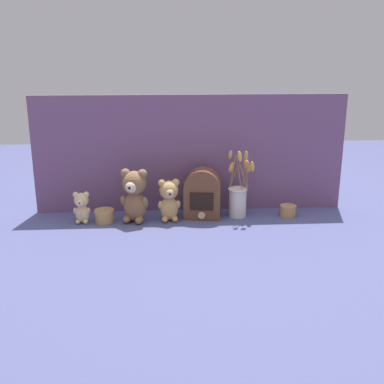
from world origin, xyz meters
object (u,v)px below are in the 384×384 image
Objects in this scene: decorative_tin_tall at (288,211)px; decorative_tin_short at (104,216)px; teddy_bear_medium at (169,199)px; teddy_bear_small at (82,207)px; teddy_bear_large at (134,195)px; vintage_radio at (203,194)px; flower_vase at (238,197)px.

decorative_tin_short is at bearing -178.07° from decorative_tin_tall.
teddy_bear_medium reaches higher than decorative_tin_tall.
teddy_bear_small reaches higher than decorative_tin_short.
teddy_bear_small reaches higher than decorative_tin_tall.
teddy_bear_large is 0.26m from teddy_bear_small.
vintage_radio is 0.45m from decorative_tin_tall.
teddy_bear_small is at bearing -175.93° from vintage_radio.
teddy_bear_small is 1.03m from decorative_tin_tall.
flower_vase is at bearing 175.95° from decorative_tin_tall.
decorative_tin_short is (-0.67, -0.05, -0.07)m from flower_vase.
teddy_bear_small is 0.63× the size of vintage_radio.
vintage_radio reaches higher than teddy_bear_medium.
teddy_bear_small is (-0.26, -0.00, -0.06)m from teddy_bear_large.
vintage_radio is 2.61× the size of decorative_tin_short.
flower_vase is at bearing 1.08° from vintage_radio.
teddy_bear_large is 0.18m from decorative_tin_short.
vintage_radio is 0.50m from decorative_tin_short.
teddy_bear_large reaches higher than decorative_tin_tall.
decorative_tin_tall is (0.60, 0.02, -0.08)m from teddy_bear_medium.
teddy_bear_large is at bearing 0.38° from teddy_bear_small.
vintage_radio is (0.34, 0.04, -0.02)m from teddy_bear_large.
teddy_bear_large reaches higher than teddy_bear_medium.
teddy_bear_medium is 0.84× the size of vintage_radio.
teddy_bear_large is 0.76× the size of flower_vase.
teddy_bear_large is 1.25× the size of teddy_bear_medium.
teddy_bear_small is 0.45× the size of flower_vase.
decorative_tin_tall is at bearing 1.54° from teddy_bear_small.
decorative_tin_short reaches higher than decorative_tin_tall.
decorative_tin_tall is (1.03, 0.03, -0.05)m from teddy_bear_small.
vintage_radio is (0.59, 0.04, 0.04)m from teddy_bear_small.
teddy_bear_medium is 0.33m from decorative_tin_short.
decorative_tin_short is at bearing -175.80° from flower_vase.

